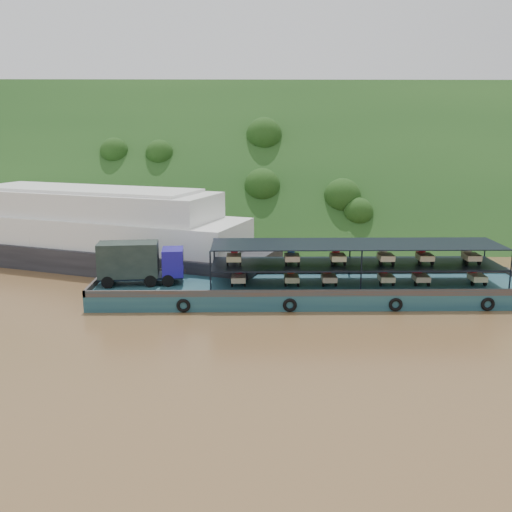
{
  "coord_description": "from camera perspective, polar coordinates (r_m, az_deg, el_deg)",
  "views": [
    {
      "loc": [
        -2.7,
        -43.0,
        13.64
      ],
      "look_at": [
        -2.0,
        3.0,
        3.2
      ],
      "focal_mm": 40.0,
      "sensor_mm": 36.0,
      "label": 1
    }
  ],
  "objects": [
    {
      "name": "hillside",
      "position": [
        80.21,
        1.07,
        2.99
      ],
      "size": [
        140.0,
        39.6,
        39.6
      ],
      "primitive_type": "cube",
      "rotation": [
        0.79,
        0.0,
        0.0
      ],
      "color": "#143613",
      "rests_on": "ground"
    },
    {
      "name": "ground",
      "position": [
        45.19,
        2.6,
        -4.8
      ],
      "size": [
        160.0,
        160.0,
        0.0
      ],
      "primitive_type": "plane",
      "color": "brown",
      "rests_on": "ground"
    },
    {
      "name": "cargo_barge",
      "position": [
        46.37,
        4.03,
        -2.87
      ],
      "size": [
        35.0,
        7.18,
        4.64
      ],
      "color": "#15394B",
      "rests_on": "ground"
    },
    {
      "name": "passenger_ferry",
      "position": [
        60.16,
        -16.32,
        2.42
      ],
      "size": [
        39.0,
        22.79,
        7.72
      ],
      "rotation": [
        0.0,
        0.0,
        -0.37
      ],
      "color": "black",
      "rests_on": "ground"
    }
  ]
}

